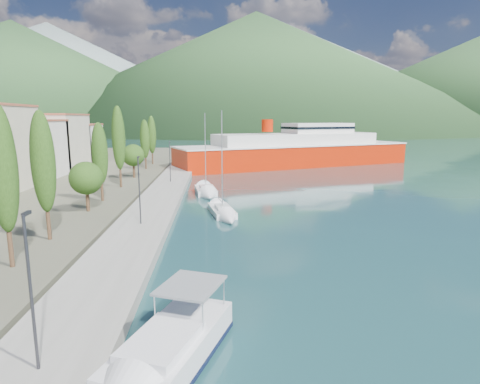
{
  "coord_description": "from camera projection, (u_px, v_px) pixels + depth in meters",
  "views": [
    {
      "loc": [
        -2.18,
        -22.04,
        10.16
      ],
      "look_at": [
        0.0,
        14.0,
        3.5
      ],
      "focal_mm": 30.0,
      "sensor_mm": 36.0,
      "label": 1
    }
  ],
  "objects": [
    {
      "name": "ground",
      "position": [
        222.0,
        147.0,
        141.4
      ],
      "size": [
        1400.0,
        1400.0,
        0.0
      ],
      "primitive_type": "plane",
      "color": "#1C4346"
    },
    {
      "name": "motor_cruiser",
      "position": [
        152.0,
        377.0,
        15.06
      ],
      "size": [
        6.2,
        10.16,
        3.62
      ],
      "color": "black",
      "rests_on": "ground"
    },
    {
      "name": "hills_near",
      "position": [
        319.0,
        77.0,
        386.17
      ],
      "size": [
        1010.0,
        520.0,
        115.0
      ],
      "color": "#2C5028",
      "rests_on": "ground"
    },
    {
      "name": "ferry",
      "position": [
        297.0,
        151.0,
        86.59
      ],
      "size": [
        53.17,
        29.62,
        10.47
      ],
      "color": "#B81C03",
      "rests_on": "ground"
    },
    {
      "name": "sailboat_near",
      "position": [
        225.0,
        215.0,
        41.32
      ],
      "size": [
        3.56,
        8.46,
        11.82
      ],
      "color": "silver",
      "rests_on": "ground"
    },
    {
      "name": "quay",
      "position": [
        160.0,
        200.0,
        48.52
      ],
      "size": [
        5.0,
        88.0,
        0.8
      ],
      "primitive_type": "cube",
      "color": "gray",
      "rests_on": "ground"
    },
    {
      "name": "hills_far",
      "position": [
        305.0,
        74.0,
        625.16
      ],
      "size": [
        1480.0,
        900.0,
        180.0
      ],
      "color": "gray",
      "rests_on": "ground"
    },
    {
      "name": "lamp_posts",
      "position": [
        141.0,
        186.0,
        36.56
      ],
      "size": [
        0.15,
        46.25,
        6.06
      ],
      "color": "#2D2D33",
      "rests_on": "quay"
    },
    {
      "name": "tree_row",
      "position": [
        115.0,
        151.0,
        52.35
      ],
      "size": [
        3.53,
        61.0,
        11.17
      ],
      "color": "#47301E",
      "rests_on": "land_strip"
    },
    {
      "name": "town_buildings",
      "position": [
        6.0,
        151.0,
        56.92
      ],
      "size": [
        9.2,
        69.2,
        11.3
      ],
      "color": "beige",
      "rests_on": "land_strip"
    },
    {
      "name": "sailboat_mid",
      "position": [
        207.0,
        194.0,
        53.04
      ],
      "size": [
        3.6,
        8.32,
        11.84
      ],
      "color": "silver",
      "rests_on": "ground"
    }
  ]
}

